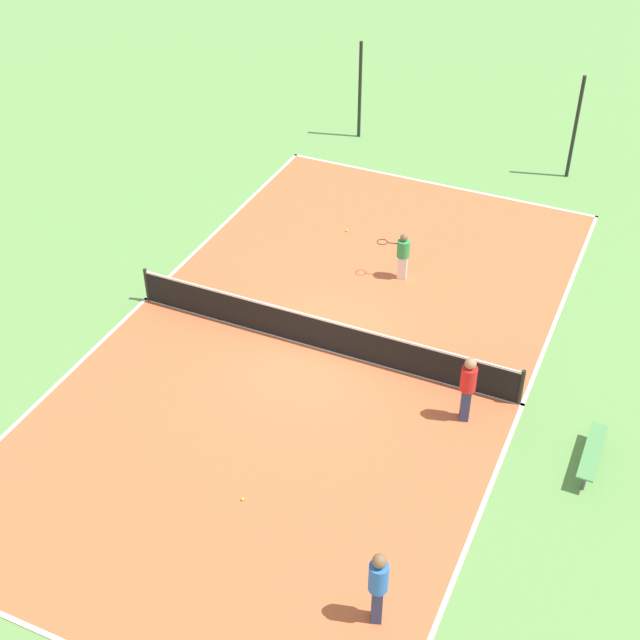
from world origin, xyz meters
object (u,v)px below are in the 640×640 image
tennis_ball_midcourt (347,231)px  fence_post_back_left (360,90)px  player_far_green (403,253)px  player_coach_red (468,385)px  bench (592,452)px  player_near_blue (378,583)px  tennis_net (320,332)px  fence_post_back_right (575,128)px  tennis_ball_near_net (243,499)px

tennis_ball_midcourt → fence_post_back_left: (-2.21, 6.37, 1.70)m
tennis_ball_midcourt → player_far_green: bearing=-35.2°
player_coach_red → bench: bearing=-114.7°
player_near_blue → tennis_ball_midcourt: bearing=-174.5°
tennis_net → bench: tennis_net is taller
player_near_blue → fence_post_back_left: size_ratio=0.51×
tennis_net → fence_post_back_right: size_ratio=2.94×
bench → tennis_ball_midcourt: size_ratio=26.76×
tennis_net → fence_post_back_right: bearing=72.3°
player_near_blue → fence_post_back_right: (-0.39, 18.66, 0.71)m
player_coach_red → fence_post_back_right: 12.91m
tennis_net → fence_post_back_right: 12.52m
player_near_blue → player_coach_red: player_near_blue is taller
player_near_blue → bench: bearing=133.2°
tennis_net → tennis_ball_near_net: (0.61, -5.29, -0.47)m
tennis_net → fence_post_back_left: fence_post_back_left is taller
bench → player_coach_red: 3.00m
bench → fence_post_back_left: 17.07m
player_far_green → fence_post_back_right: 8.62m
tennis_ball_midcourt → fence_post_back_left: fence_post_back_left is taller
tennis_ball_near_net → tennis_ball_midcourt: bearing=101.4°
tennis_ball_midcourt → bench: bearing=-38.5°
player_far_green → player_near_blue: bearing=97.3°
player_coach_red → tennis_ball_midcourt: (-5.65, 6.51, -0.98)m
tennis_ball_midcourt → tennis_ball_near_net: size_ratio=1.00×
tennis_ball_midcourt → tennis_ball_near_net: bearing=-78.6°
bench → tennis_ball_near_net: bench is taller
bench → player_far_green: 8.07m
tennis_net → tennis_ball_midcourt: (-1.57, 5.50, -0.47)m
fence_post_back_right → player_coach_red: bearing=-88.7°
player_far_green → tennis_ball_midcourt: player_far_green is taller
fence_post_back_right → tennis_ball_midcourt: bearing=-130.0°
player_near_blue → player_coach_red: 5.78m
bench → player_coach_red: player_coach_red is taller
player_near_blue → tennis_ball_near_net: player_near_blue is taller
player_near_blue → tennis_ball_near_net: (-3.55, 1.50, -0.99)m
tennis_ball_near_net → fence_post_back_left: 17.79m
tennis_net → tennis_ball_near_net: tennis_net is taller
player_near_blue → tennis_net: bearing=-168.0°
player_coach_red → fence_post_back_left: bearing=12.4°
player_near_blue → tennis_ball_near_net: size_ratio=26.09×
player_near_blue → tennis_ball_midcourt: (-5.74, 12.29, -0.99)m
player_near_blue → tennis_ball_near_net: bearing=-132.5°
player_far_green → fence_post_back_left: 9.29m
player_far_green → tennis_ball_near_net: player_far_green is taller
bench → player_coach_red: (-2.91, 0.29, 0.64)m
player_coach_red → fence_post_back_left: 15.11m
bench → player_near_blue: player_near_blue is taller
player_far_green → tennis_ball_near_net: (-0.18, -9.12, -0.77)m
tennis_net → bench: 7.11m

